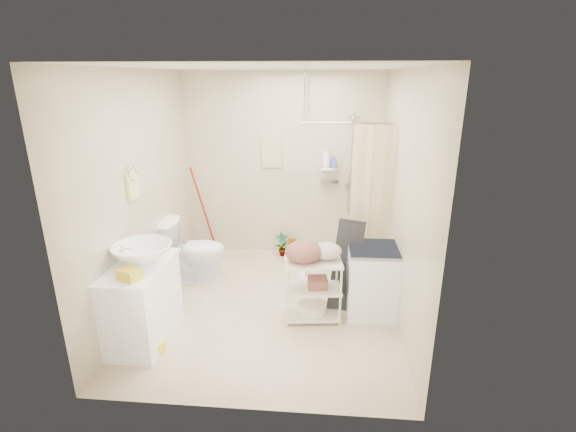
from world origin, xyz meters
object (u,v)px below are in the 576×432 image
Objects in this scene: laundry_rack at (313,284)px; vanity at (143,303)px; washing_machine at (372,280)px; toilet at (194,250)px.

vanity is at bearing -169.16° from laundry_rack.
toilet is at bearing 163.90° from washing_machine.
laundry_rack is (-0.64, -0.20, 0.02)m from washing_machine.
vanity is 1.18× the size of washing_machine.
washing_machine is at bearing 10.65° from laundry_rack.
laundry_rack is at bearing 17.99° from vanity.
toilet and laundry_rack have the same top height.
toilet is (0.12, 1.30, 0.01)m from vanity.
laundry_rack reaches higher than vanity.
vanity is at bearing 174.01° from toilet.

